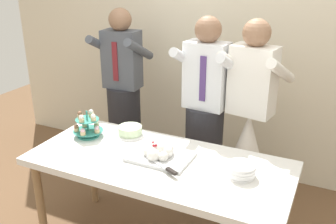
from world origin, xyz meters
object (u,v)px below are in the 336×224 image
dessert_table (159,169)px  cupcake_stand (88,126)px  round_cake (130,131)px  person_groom (204,126)px  main_cake_tray (160,152)px  person_guest (124,104)px  person_bride (247,151)px  plate_stack (241,170)px

dessert_table → cupcake_stand: 0.69m
cupcake_stand → round_cake: 0.33m
person_groom → main_cake_tray: bearing=-95.4°
main_cake_tray → round_cake: size_ratio=1.76×
cupcake_stand → person_guest: size_ratio=0.14×
dessert_table → round_cake: bearing=145.2°
cupcake_stand → person_bride: (1.10, 0.64, -0.28)m
dessert_table → person_bride: 0.87m
round_cake → dessert_table: bearing=-34.8°
plate_stack → person_bride: person_bride is taller
main_cake_tray → round_cake: 0.44m
plate_stack → person_groom: 0.86m
person_guest → person_groom: bearing=-10.8°
person_groom → person_bride: size_ratio=1.00×
cupcake_stand → person_bride: person_bride is taller
person_bride → dessert_table: bearing=-120.0°
cupcake_stand → plate_stack: (1.23, -0.07, -0.04)m
main_cake_tray → person_bride: (0.44, 0.72, -0.24)m
round_cake → person_groom: size_ratio=0.14×
round_cake → person_guest: bearing=125.4°
dessert_table → main_cake_tray: main_cake_tray is taller
round_cake → cupcake_stand: bearing=-151.3°
round_cake → main_cake_tray: bearing=-31.7°
main_cake_tray → round_cake: bearing=148.3°
dessert_table → person_bride: person_bride is taller
main_cake_tray → person_guest: 1.21m
round_cake → person_groom: (0.44, 0.47, -0.06)m
person_bride → main_cake_tray: bearing=-121.2°
cupcake_stand → person_bride: 1.30m
dessert_table → main_cake_tray: bearing=95.8°
cupcake_stand → round_cake: bearing=28.7°
main_cake_tray → dessert_table: bearing=-84.2°
plate_stack → person_guest: size_ratio=0.11×
dessert_table → person_bride: size_ratio=1.08×
main_cake_tray → person_groom: person_groom is taller
cupcake_stand → round_cake: size_ratio=0.96×
person_bride → person_guest: (-1.27, 0.16, 0.16)m
cupcake_stand → person_groom: size_ratio=0.14×
dessert_table → round_cake: size_ratio=7.50×
person_guest → round_cake: bearing=-54.6°
cupcake_stand → person_groom: person_groom is taller
main_cake_tray → person_guest: (-0.83, 0.88, -0.07)m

